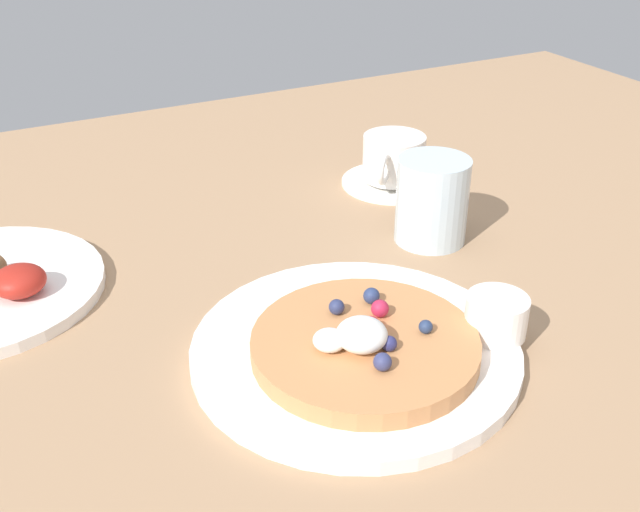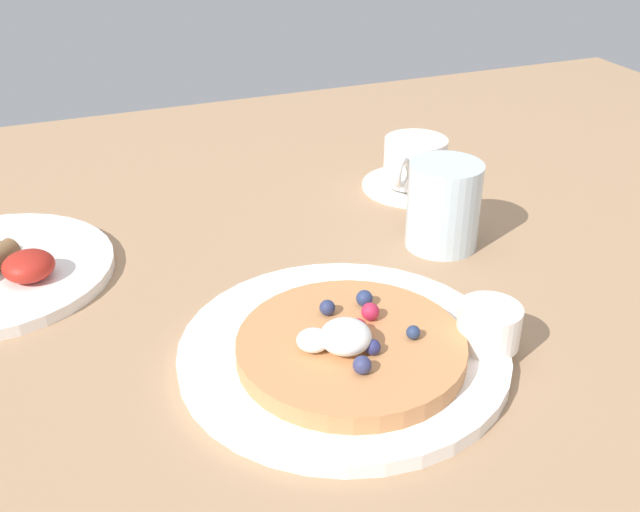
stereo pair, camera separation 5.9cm
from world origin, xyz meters
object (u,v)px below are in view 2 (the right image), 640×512
Objects in this scene: coffee_saucer at (414,184)px; coffee_cup at (415,160)px; pancake_plate at (343,351)px; water_glass at (444,205)px; syrup_ramekin at (489,325)px.

coffee_saucer is 1.41× the size of coffee_cup.
water_glass is at bearing 39.88° from pancake_plate.
coffee_saucer is at bearing 73.28° from water_glass.
syrup_ramekin is (10.88, -3.94, 2.36)cm from pancake_plate.
syrup_ramekin is at bearing -107.76° from coffee_saucer.
water_glass is at bearing -106.39° from coffee_cup.
syrup_ramekin is 33.46cm from coffee_cup.
coffee_cup is 0.98× the size of water_glass.
water_glass is (-4.17, -13.88, 4.02)cm from coffee_saucer.
coffee_cup is (-0.12, -0.11, 3.15)cm from coffee_saucer.
syrup_ramekin is 0.59× the size of coffee_cup.
water_glass is (-4.05, -13.77, 0.86)cm from coffee_cup.
coffee_cup is (10.13, 31.89, 0.61)cm from syrup_ramekin.
coffee_saucer is (10.25, 32.00, -2.54)cm from syrup_ramekin.
coffee_saucer is 1.38× the size of water_glass.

